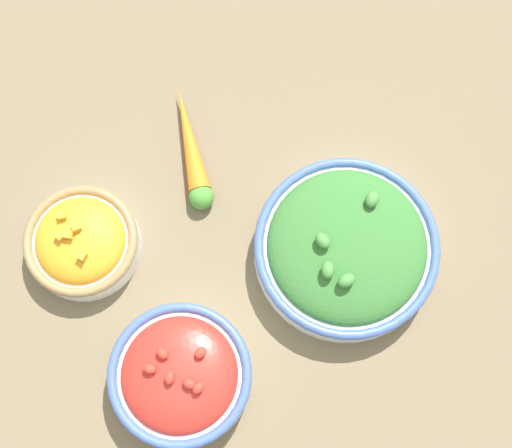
{
  "coord_description": "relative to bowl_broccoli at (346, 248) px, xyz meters",
  "views": [
    {
      "loc": [
        -0.11,
        -0.2,
        0.89
      ],
      "look_at": [
        0.0,
        0.0,
        0.03
      ],
      "focal_mm": 50.0,
      "sensor_mm": 36.0,
      "label": 1
    }
  ],
  "objects": [
    {
      "name": "bowl_broccoli",
      "position": [
        0.0,
        0.0,
        0.0
      ],
      "size": [
        0.23,
        0.23,
        0.08
      ],
      "color": "silver",
      "rests_on": "ground_plane"
    },
    {
      "name": "ground_plane",
      "position": [
        -0.08,
        0.08,
        -0.03
      ],
      "size": [
        3.0,
        3.0,
        0.0
      ],
      "primitive_type": "plane",
      "color": "#75664C"
    },
    {
      "name": "bowl_squash",
      "position": [
        -0.28,
        0.16,
        -0.01
      ],
      "size": [
        0.14,
        0.14,
        0.07
      ],
      "color": "white",
      "rests_on": "ground_plane"
    },
    {
      "name": "loose_carrot",
      "position": [
        -0.11,
        0.21,
        -0.02
      ],
      "size": [
        0.07,
        0.17,
        0.03
      ],
      "rotation": [
        0.0,
        0.0,
        1.29
      ],
      "color": "orange",
      "rests_on": "ground_plane"
    },
    {
      "name": "bowl_cherry_tomatoes",
      "position": [
        -0.25,
        -0.04,
        0.0
      ],
      "size": [
        0.17,
        0.17,
        0.08
      ],
      "color": "silver",
      "rests_on": "ground_plane"
    }
  ]
}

